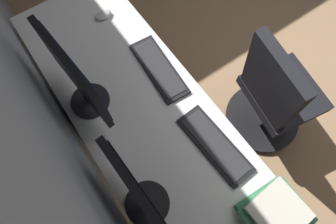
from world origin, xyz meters
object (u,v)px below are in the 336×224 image
Objects in this scene: drawer_pedestal at (121,102)px; office_chair at (273,98)px; monitor_primary at (144,199)px; monitor_secondary at (76,78)px; keyboard_spare at (159,68)px; mouse_main at (103,15)px; book_stack_near at (276,214)px; keyboard_main at (215,145)px.

office_chair reaches higher than drawer_pedestal.
monitor_primary is 0.59m from monitor_secondary.
monitor_primary is 1.11m from office_chair.
mouse_main is at bearing 7.79° from keyboard_spare.
drawer_pedestal is 0.72× the size of office_chair.
keyboard_spare is (-0.14, -0.23, 0.39)m from drawer_pedestal.
monitor_secondary reaches higher than mouse_main.
mouse_main is 0.40× the size of book_stack_near.
keyboard_spare is 0.90m from book_stack_near.
drawer_pedestal is 6.68× the size of mouse_main.
monitor_primary is at bearing 176.65° from monitor_secondary.
drawer_pedestal is 0.56m from mouse_main.
monitor_primary is at bearing 95.25° from keyboard_main.
book_stack_near reaches higher than keyboard_spare.
book_stack_near is (-0.94, -0.39, -0.20)m from monitor_secondary.
keyboard_main is at bearing -177.25° from mouse_main.
mouse_main is at bearing -36.68° from monitor_secondary.
keyboard_main is at bearing -145.63° from monitor_secondary.
office_chair is (-0.59, -0.79, 0.11)m from drawer_pedestal.
monitor_primary is 0.49× the size of office_chair.
drawer_pedestal is 1.46× the size of monitor_primary.
monitor_secondary is 1.04m from book_stack_near.
mouse_main is at bearing -19.43° from monitor_primary.
keyboard_spare reaches higher than drawer_pedestal.
monitor_primary reaches higher than book_stack_near.
monitor_primary is (-0.68, 0.20, 0.61)m from drawer_pedestal.
keyboard_spare is (0.51, -0.02, 0.00)m from keyboard_main.
monitor_secondary is 0.48× the size of office_chair.
monitor_primary reaches higher than keyboard_spare.
keyboard_spare is at bearing -96.40° from monitor_secondary.
book_stack_near is (-0.39, -0.01, 0.04)m from keyboard_main.
book_stack_near reaches higher than keyboard_main.
book_stack_near is at bearing -177.60° from mouse_main.
keyboard_main reaches higher than drawer_pedestal.
keyboard_spare is at bearing -2.13° from keyboard_main.
keyboard_spare is 0.77m from office_chair.
office_chair is (0.10, -0.99, -0.50)m from monitor_primary.
drawer_pedestal is 0.99m from office_chair.
keyboard_main is at bearing 177.87° from keyboard_spare.
book_stack_near reaches higher than mouse_main.
monitor_secondary reaches higher than keyboard_spare.
keyboard_spare is at bearing -38.32° from monitor_primary.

